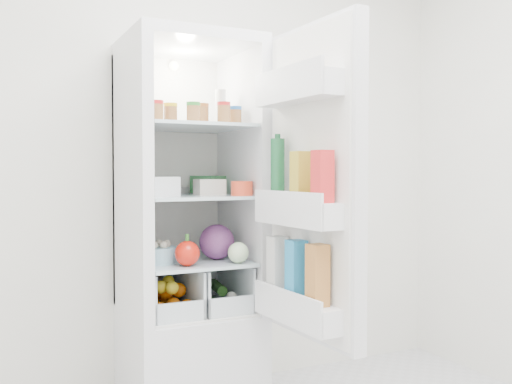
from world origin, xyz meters
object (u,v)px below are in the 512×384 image
red_cabbage (217,242)px  fridge_door (309,190)px  refrigerator (186,274)px  mushroom_bowl (159,255)px

red_cabbage → fridge_door: size_ratio=0.13×
refrigerator → red_cabbage: 0.23m
mushroom_bowl → fridge_door: bearing=-48.0°
red_cabbage → fridge_door: bearing=-69.4°
refrigerator → mushroom_bowl: (-0.17, -0.10, 0.12)m
refrigerator → mushroom_bowl: size_ratio=11.32×
mushroom_bowl → fridge_door: 0.78m
refrigerator → red_cabbage: size_ratio=10.68×
refrigerator → mushroom_bowl: refrigerator is taller
red_cabbage → mushroom_bowl: size_ratio=1.06×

